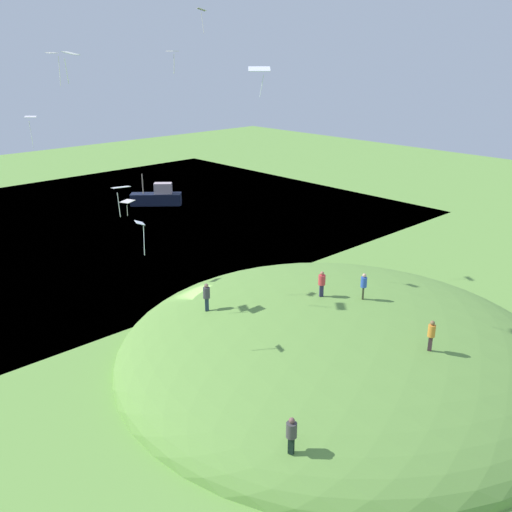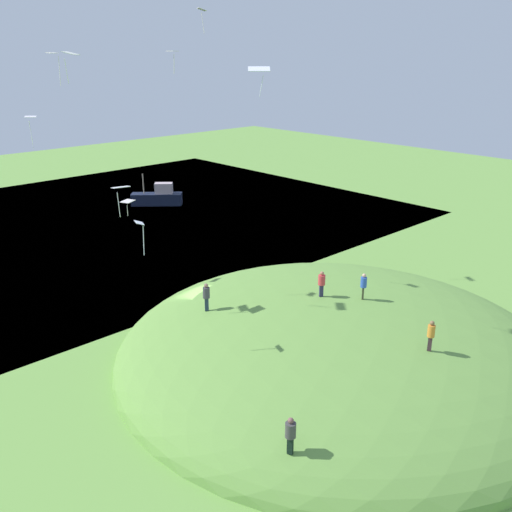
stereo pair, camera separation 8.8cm
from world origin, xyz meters
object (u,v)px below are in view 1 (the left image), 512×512
(person_on_hilltop, at_px, (322,281))
(kite_8, at_px, (31,119))
(kite_2, at_px, (259,70))
(kite_4, at_px, (70,55))
(boat_on_lake, at_px, (157,197))
(person_near_shore, at_px, (291,432))
(kite_3, at_px, (172,53))
(kite_0, at_px, (128,202))
(person_with_child, at_px, (431,332))
(kite_1, at_px, (202,11))
(kite_7, at_px, (141,227))
(person_watching_kites, at_px, (207,294))
(person_walking_path, at_px, (364,283))
(kite_6, at_px, (121,189))
(kite_5, at_px, (54,57))

(person_on_hilltop, relative_size, kite_8, 0.93)
(kite_2, bearing_deg, kite_4, -138.95)
(boat_on_lake, relative_size, kite_8, 3.20)
(person_near_shore, height_order, kite_3, kite_3)
(kite_0, height_order, kite_2, kite_2)
(kite_0, bearing_deg, kite_8, -72.88)
(person_on_hilltop, bearing_deg, kite_4, 166.47)
(person_near_shore, relative_size, kite_4, 1.08)
(person_near_shore, bearing_deg, boat_on_lake, -45.41)
(kite_3, bearing_deg, person_with_child, 10.33)
(boat_on_lake, height_order, kite_1, kite_1)
(boat_on_lake, distance_m, kite_4, 40.12)
(kite_0, distance_m, kite_7, 12.35)
(kite_7, bearing_deg, person_watching_kites, 105.94)
(person_near_shore, bearing_deg, kite_1, -49.15)
(boat_on_lake, xyz_separation_m, kite_7, (34.66, -23.82, 8.75))
(person_walking_path, height_order, kite_0, kite_0)
(person_on_hilltop, distance_m, kite_7, 12.37)
(person_near_shore, relative_size, kite_6, 1.03)
(kite_2, height_order, kite_4, kite_4)
(person_watching_kites, xyz_separation_m, kite_1, (-11.14, 9.07, 16.87))
(kite_3, distance_m, kite_8, 9.37)
(kite_3, height_order, kite_7, kite_3)
(boat_on_lake, height_order, person_with_child, person_with_child)
(boat_on_lake, relative_size, person_walking_path, 3.40)
(kite_4, distance_m, kite_8, 4.34)
(kite_4, relative_size, kite_6, 0.96)
(boat_on_lake, xyz_separation_m, person_with_child, (45.51, -13.53, 3.27))
(person_near_shore, xyz_separation_m, kite_0, (-21.12, 5.37, 5.11))
(boat_on_lake, distance_m, person_walking_path, 41.34)
(person_near_shore, relative_size, kite_2, 1.18)
(boat_on_lake, relative_size, kite_6, 3.29)
(kite_2, bearing_deg, person_near_shore, -36.82)
(kite_4, distance_m, kite_7, 10.54)
(kite_1, relative_size, kite_8, 1.00)
(kite_0, height_order, kite_3, kite_3)
(kite_6, height_order, kite_7, kite_6)
(person_walking_path, bearing_deg, kite_8, -77.58)
(kite_3, distance_m, kite_7, 12.69)
(person_walking_path, relative_size, kite_5, 0.92)
(kite_4, bearing_deg, kite_3, 88.84)
(person_watching_kites, bearing_deg, boat_on_lake, 94.15)
(person_walking_path, bearing_deg, kite_2, -69.73)
(person_watching_kites, bearing_deg, person_walking_path, -7.98)
(kite_1, bearing_deg, person_watching_kites, -39.16)
(kite_3, bearing_deg, kite_2, 0.92)
(person_with_child, bearing_deg, kite_6, 1.14)
(person_near_shore, height_order, kite_1, kite_1)
(person_watching_kites, bearing_deg, kite_3, 102.74)
(kite_4, bearing_deg, kite_7, -4.33)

